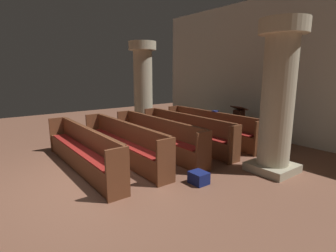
{
  "coord_description": "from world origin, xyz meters",
  "views": [
    {
      "loc": [
        4.95,
        -1.81,
        2.21
      ],
      "look_at": [
        -0.6,
        2.39,
        0.75
      ],
      "focal_mm": 28.29,
      "sensor_mm": 36.0,
      "label": 1
    }
  ],
  "objects": [
    {
      "name": "pew_row_0",
      "position": [
        -0.8,
        4.21,
        0.5
      ],
      "size": [
        3.72,
        0.47,
        0.93
      ],
      "color": "brown",
      "rests_on": "ground"
    },
    {
      "name": "kneeler_box_navy",
      "position": [
        1.38,
        1.66,
        0.12
      ],
      "size": [
        0.35,
        0.3,
        0.24
      ],
      "primitive_type": "cube",
      "color": "navy",
      "rests_on": "ground"
    },
    {
      "name": "pew_row_3",
      "position": [
        -0.8,
        1.12,
        0.5
      ],
      "size": [
        3.72,
        0.47,
        0.93
      ],
      "color": "brown",
      "rests_on": "ground"
    },
    {
      "name": "back_wall",
      "position": [
        0.0,
        6.08,
        2.25
      ],
      "size": [
        10.0,
        0.16,
        4.5
      ],
      "primitive_type": "cube",
      "color": "silver",
      "rests_on": "ground"
    },
    {
      "name": "pillar_aisle_side",
      "position": [
        1.88,
        3.43,
        1.69
      ],
      "size": [
        0.99,
        0.99,
        3.23
      ],
      "color": "tan",
      "rests_on": "ground"
    },
    {
      "name": "lectern",
      "position": [
        -0.49,
        5.23,
        0.45
      ],
      "size": [
        0.48,
        0.45,
        1.08
      ],
      "color": "#411E13",
      "rests_on": "ground"
    },
    {
      "name": "pew_row_1",
      "position": [
        -0.8,
        3.18,
        0.5
      ],
      "size": [
        3.72,
        0.46,
        0.93
      ],
      "color": "brown",
      "rests_on": "ground"
    },
    {
      "name": "pew_row_2",
      "position": [
        -0.8,
        2.15,
        0.5
      ],
      "size": [
        3.72,
        0.46,
        0.93
      ],
      "color": "brown",
      "rests_on": "ground"
    },
    {
      "name": "ground_plane",
      "position": [
        0.0,
        0.0,
        0.0
      ],
      "size": [
        19.2,
        19.2,
        0.0
      ],
      "primitive_type": "plane",
      "color": "brown"
    },
    {
      "name": "pillar_far_side",
      "position": [
        -3.44,
        3.39,
        1.69
      ],
      "size": [
        0.99,
        0.99,
        3.23
      ],
      "color": "tan",
      "rests_on": "ground"
    },
    {
      "name": "pew_row_4",
      "position": [
        -0.8,
        0.1,
        0.5
      ],
      "size": [
        3.72,
        0.46,
        0.93
      ],
      "color": "brown",
      "rests_on": "ground"
    },
    {
      "name": "hymn_book",
      "position": [
        -0.76,
        4.4,
        0.95
      ],
      "size": [
        0.15,
        0.19,
        0.03
      ],
      "primitive_type": "cube",
      "color": "navy",
      "rests_on": "pew_row_0"
    }
  ]
}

